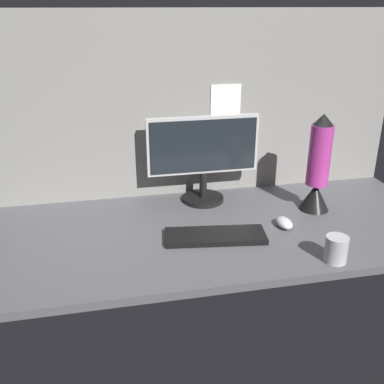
% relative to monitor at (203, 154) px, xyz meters
% --- Properties ---
extents(ground_plane, '(1.80, 0.80, 0.03)m').
position_rel_monitor_xyz_m(ground_plane, '(-0.00, -0.25, -0.23)').
color(ground_plane, '#515156').
extents(cubicle_wall_back, '(1.80, 0.06, 0.79)m').
position_rel_monitor_xyz_m(cubicle_wall_back, '(-0.00, 0.12, 0.18)').
color(cubicle_wall_back, gray).
rests_on(cubicle_wall_back, ground_plane).
extents(monitor, '(0.48, 0.18, 0.37)m').
position_rel_monitor_xyz_m(monitor, '(0.00, 0.00, 0.00)').
color(monitor, black).
rests_on(monitor, ground_plane).
extents(keyboard, '(0.38, 0.18, 0.02)m').
position_rel_monitor_xyz_m(keyboard, '(-0.03, -0.35, -0.20)').
color(keyboard, black).
rests_on(keyboard, ground_plane).
extents(mouse, '(0.06, 0.10, 0.03)m').
position_rel_monitor_xyz_m(mouse, '(0.25, -0.32, -0.19)').
color(mouse, silver).
rests_on(mouse, ground_plane).
extents(mug_steel, '(0.08, 0.08, 0.09)m').
position_rel_monitor_xyz_m(mug_steel, '(0.32, -0.59, -0.17)').
color(mug_steel, '#B2B2B7').
rests_on(mug_steel, ground_plane).
extents(lava_lamp, '(0.12, 0.12, 0.41)m').
position_rel_monitor_xyz_m(lava_lamp, '(0.44, -0.19, -0.04)').
color(lava_lamp, black).
rests_on(lava_lamp, ground_plane).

